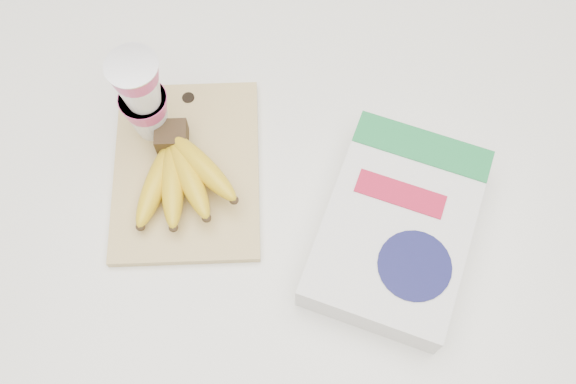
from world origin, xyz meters
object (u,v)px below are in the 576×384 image
Objects in this scene: bananas at (179,174)px; cereal_box at (397,227)px; table at (251,260)px; yogurt_stack at (142,96)px; cutting_board at (187,169)px.

bananas is 0.53× the size of cereal_box.
cereal_box is (0.25, -0.08, 0.50)m from table.
table is at bearing -21.02° from yogurt_stack.
yogurt_stack is (-0.13, 0.05, 0.57)m from table.
yogurt_stack is 0.41m from cereal_box.
bananas reaches higher than cereal_box.
cereal_box reaches higher than table.
bananas is at bearing -155.81° from table.
table is at bearing 0.48° from cutting_board.
table is 0.56m from cereal_box.
cereal_box reaches higher than cutting_board.
yogurt_stack is (-0.06, 0.09, 0.07)m from bananas.
table is 0.51m from bananas.
yogurt_stack is 0.51× the size of cereal_box.
table is 7.11× the size of yogurt_stack.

